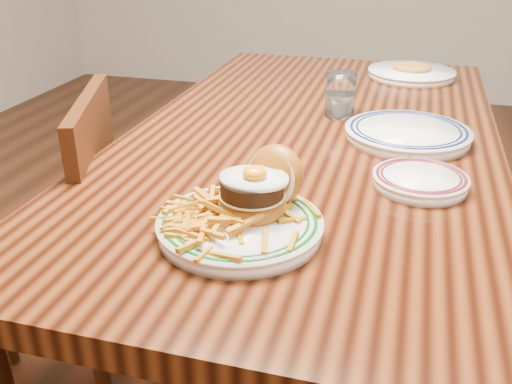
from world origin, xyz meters
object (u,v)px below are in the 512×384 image
(table, at_px, (311,166))
(main_plate, at_px, (246,211))
(chair_left, at_px, (59,258))
(side_plate, at_px, (420,180))

(table, bearing_deg, main_plate, -92.14)
(chair_left, height_order, side_plate, chair_left)
(chair_left, xyz_separation_m, side_plate, (0.82, 0.01, 0.30))
(chair_left, xyz_separation_m, main_plate, (0.55, -0.23, 0.32))
(main_plate, distance_m, side_plate, 0.36)
(table, distance_m, chair_left, 0.66)
(chair_left, bearing_deg, main_plate, -43.36)
(table, xyz_separation_m, chair_left, (-0.57, -0.27, -0.20))
(main_plate, xyz_separation_m, side_plate, (0.27, 0.25, -0.02))
(main_plate, bearing_deg, side_plate, 63.04)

